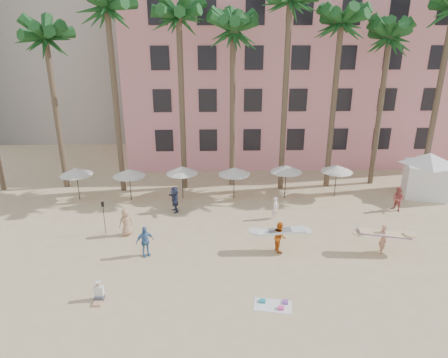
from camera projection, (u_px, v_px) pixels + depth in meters
name	position (u px, v px, depth m)	size (l,w,h in m)	color
ground	(268.00, 296.00, 19.69)	(120.00, 120.00, 0.00)	#D1B789
pink_hotel	(304.00, 76.00, 41.51)	(35.00, 14.00, 16.00)	pink
palm_row	(254.00, 22.00, 29.28)	(44.40, 5.40, 16.30)	brown
umbrella_row	(208.00, 170.00, 30.51)	(22.50, 2.70, 2.73)	#332B23
cabana	(427.00, 171.00, 31.26)	(5.69, 5.69, 3.50)	white
beach_towel	(274.00, 305.00, 19.04)	(1.96, 1.33, 0.14)	white
carrier_yellow	(384.00, 237.00, 23.30)	(3.00, 1.04, 1.79)	tan
carrier_white	(280.00, 236.00, 23.52)	(2.97, 0.97, 1.85)	#D56216
beachgoers	(220.00, 210.00, 27.07)	(20.01, 7.47, 1.91)	tan
paddle	(104.00, 213.00, 25.40)	(0.18, 0.04, 2.23)	black
seated_man	(99.00, 294.00, 19.30)	(0.44, 0.76, 0.99)	#3F3F4C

